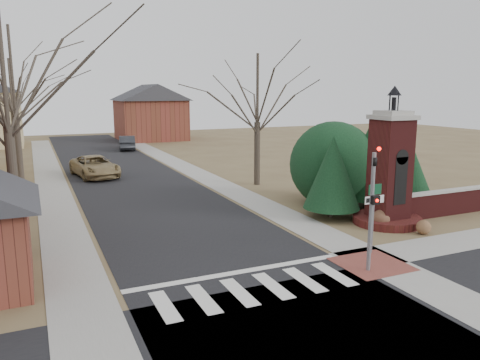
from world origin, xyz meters
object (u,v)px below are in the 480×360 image
traffic_signal_pole (372,199)px  distant_car (127,143)px  sign_post (374,205)px  pickup_truck (95,166)px  brick_gate_monument (389,179)px

traffic_signal_pole → distant_car: traffic_signal_pole is taller
distant_car → sign_post: bearing=102.9°
sign_post → distant_car: 36.65m
pickup_truck → brick_gate_monument: bearing=-68.1°
brick_gate_monument → pickup_truck: 21.57m
brick_gate_monument → traffic_signal_pole: bearing=-136.8°
sign_post → traffic_signal_pole: bearing=-132.4°
traffic_signal_pole → pickup_truck: (-6.39, 22.87, -1.82)m
traffic_signal_pole → pickup_truck: size_ratio=0.81×
traffic_signal_pole → brick_gate_monument: brick_gate_monument is taller
distant_car → pickup_truck: bearing=80.0°
traffic_signal_pole → distant_car: bearing=91.8°
traffic_signal_pole → brick_gate_monument: 6.47m
pickup_truck → distant_car: pickup_truck is taller
traffic_signal_pole → sign_post: 2.02m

